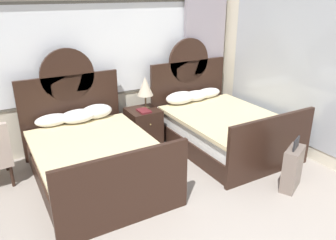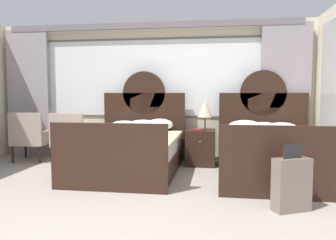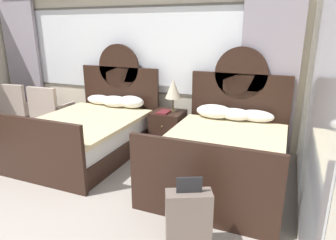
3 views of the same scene
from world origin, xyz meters
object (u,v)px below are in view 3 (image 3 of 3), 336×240
object	(u,v)px
book_on_nightstand	(164,112)
armchair_by_window_centre	(19,105)
nightstand_between_beds	(168,130)
table_lamp_on_nightstand	(173,89)
armchair_by_window_left	(50,109)
bed_near_mirror	(224,152)
bed_near_window	(89,132)
suitcase_on_floor	(188,221)

from	to	relation	value
book_on_nightstand	armchair_by_window_centre	bearing A→B (deg)	-178.91
nightstand_between_beds	table_lamp_on_nightstand	bearing A→B (deg)	30.47
nightstand_between_beds	armchair_by_window_left	size ratio (longest dim) A/B	0.68
bed_near_mirror	table_lamp_on_nightstand	bearing A→B (deg)	144.52
bed_near_window	suitcase_on_floor	size ratio (longest dim) A/B	3.01
book_on_nightstand	armchair_by_window_centre	size ratio (longest dim) A/B	0.27
book_on_nightstand	bed_near_mirror	bearing A→B (deg)	-27.42
bed_near_mirror	table_lamp_on_nightstand	distance (m)	1.45
armchair_by_window_left	armchair_by_window_centre	xyz separation A→B (m)	(-0.82, 0.00, 0.00)
bed_near_mirror	armchair_by_window_left	world-z (taller)	bed_near_mirror
armchair_by_window_left	suitcase_on_floor	bearing A→B (deg)	-30.45
bed_near_window	armchair_by_window_left	size ratio (longest dim) A/B	2.37
bed_near_window	armchair_by_window_centre	distance (m)	2.21
table_lamp_on_nightstand	armchair_by_window_centre	xyz separation A→B (m)	(-3.34, -0.21, -0.54)
nightstand_between_beds	suitcase_on_floor	bearing A→B (deg)	-63.50
bed_near_window	book_on_nightstand	bearing A→B (deg)	28.75
bed_near_mirror	suitcase_on_floor	world-z (taller)	bed_near_mirror
bed_near_mirror	nightstand_between_beds	distance (m)	1.33
nightstand_between_beds	armchair_by_window_centre	bearing A→B (deg)	-177.09
armchair_by_window_left	bed_near_window	bearing A→B (deg)	-22.11
table_lamp_on_nightstand	book_on_nightstand	size ratio (longest dim) A/B	2.13
table_lamp_on_nightstand	book_on_nightstand	distance (m)	0.41
book_on_nightstand	armchair_by_window_centre	xyz separation A→B (m)	(-3.23, -0.06, -0.17)
table_lamp_on_nightstand	bed_near_mirror	bearing A→B (deg)	-35.48
nightstand_between_beds	suitcase_on_floor	world-z (taller)	suitcase_on_floor
table_lamp_on_nightstand	armchair_by_window_centre	distance (m)	3.39
book_on_nightstand	suitcase_on_floor	distance (m)	2.48
bed_near_window	bed_near_mirror	distance (m)	2.25
bed_near_window	table_lamp_on_nightstand	size ratio (longest dim) A/B	4.05
bed_near_window	armchair_by_window_centre	bearing A→B (deg)	165.92
bed_near_mirror	armchair_by_window_left	distance (m)	3.61
armchair_by_window_left	armchair_by_window_centre	size ratio (longest dim) A/B	1.00
bed_near_window	book_on_nightstand	world-z (taller)	bed_near_window
bed_near_window	nightstand_between_beds	distance (m)	1.33
bed_near_window	armchair_by_window_left	bearing A→B (deg)	157.89
armchair_by_window_centre	nightstand_between_beds	bearing A→B (deg)	2.91
bed_near_mirror	book_on_nightstand	bearing A→B (deg)	152.58
bed_near_mirror	nightstand_between_beds	world-z (taller)	bed_near_mirror
bed_near_window	suitcase_on_floor	distance (m)	2.75
table_lamp_on_nightstand	suitcase_on_floor	world-z (taller)	table_lamp_on_nightstand
bed_near_mirror	armchair_by_window_left	size ratio (longest dim) A/B	2.37
nightstand_between_beds	book_on_nightstand	xyz separation A→B (m)	(-0.03, -0.10, 0.34)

